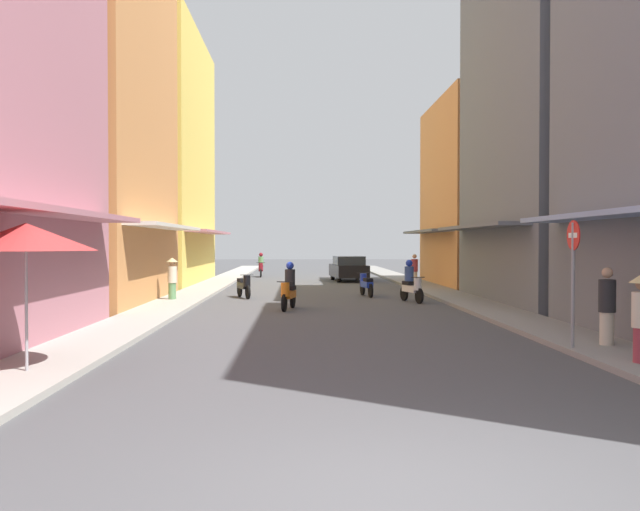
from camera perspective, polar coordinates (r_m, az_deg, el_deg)
ground_plane at (r=28.89m, az=-0.14°, el=-3.28°), size 120.20×120.20×0.00m
sidewalk_left at (r=29.21m, az=-10.59°, el=-3.13°), size 1.74×62.63×0.12m
sidewalk_right at (r=29.52m, az=10.21°, el=-3.08°), size 1.74×62.63×0.12m
building_left_mid at (r=26.14m, az=-21.15°, el=16.06°), size 7.05×9.48×17.98m
building_left_far at (r=36.49m, az=-15.12°, el=8.14°), size 7.05×11.44×13.42m
building_right_mid at (r=25.91m, az=21.31°, el=10.75°), size 7.05×9.42×13.17m
building_right_far at (r=34.64m, az=15.03°, el=5.26°), size 7.05×8.91×9.49m
motorbike_white at (r=24.41m, az=8.01°, el=-2.43°), size 0.71×1.76×1.58m
motorbike_blue at (r=26.91m, az=4.07°, el=-2.52°), size 0.59×1.80×0.96m
motorbike_orange at (r=21.49m, az=-2.75°, el=-2.89°), size 0.63×1.79×1.58m
motorbike_maroon at (r=42.48m, az=-5.21°, el=-0.94°), size 0.55×1.81×1.58m
motorbike_black at (r=26.20m, az=-6.69°, el=-2.63°), size 0.78×1.73×0.96m
parked_car at (r=37.70m, az=2.52°, el=-1.13°), size 2.10×4.24×1.45m
pedestrian_midway at (r=14.51m, az=23.88°, el=-4.31°), size 0.34×0.34×1.70m
pedestrian_foreground at (r=24.65m, az=-12.85°, el=-1.87°), size 0.44×0.44×1.66m
pedestrian_crossing at (r=33.32m, az=8.29°, el=-1.29°), size 0.34×0.34×1.64m
vendor_umbrella at (r=11.54m, az=-24.42°, el=1.50°), size 2.24×2.24×2.52m
street_sign_no_entry at (r=13.78m, az=21.33°, el=-0.97°), size 0.07×0.60×2.65m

